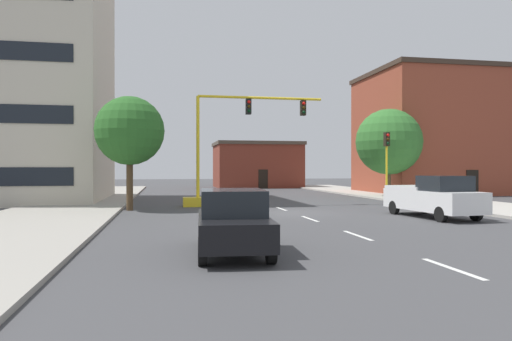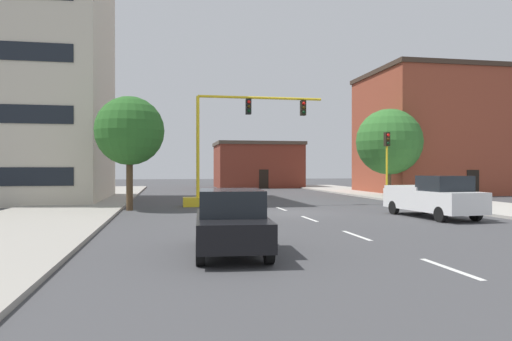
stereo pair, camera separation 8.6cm
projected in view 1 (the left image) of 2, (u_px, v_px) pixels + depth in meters
The scene contains 20 objects.
ground_plane at pixel (293, 213), 24.71m from camera, with size 160.00×160.00×0.00m, color #424244.
sidewalk_left at pixel (80, 204), 30.33m from camera, with size 6.00×56.00×0.14m, color #9E998E.
sidewalk_right at pixel (421, 199), 34.80m from camera, with size 6.00×56.00×0.14m, color #B2ADA3.
lane_stripe_seg_0 at pixel (452, 268), 10.95m from camera, with size 0.16×2.40×0.01m, color silver.
lane_stripe_seg_1 at pixel (357, 235), 16.36m from camera, with size 0.16×2.40×0.01m, color silver.
lane_stripe_seg_2 at pixel (310, 219), 21.76m from camera, with size 0.16×2.40×0.01m, color silver.
lane_stripe_seg_3 at pixel (281, 209), 27.16m from camera, with size 0.16×2.40×0.01m, color silver.
lane_stripe_seg_4 at pixel (262, 202), 32.56m from camera, with size 0.16×2.40×0.01m, color silver.
building_tall_left at pixel (16, 43), 33.31m from camera, with size 12.58×12.77×22.35m.
building_brick_center at pixel (257, 165), 58.28m from camera, with size 10.38×8.01×5.52m.
building_row_right at pixel (436, 133), 44.39m from camera, with size 12.87×10.93×11.27m.
traffic_signal_gantry at pixel (216, 170), 29.16m from camera, with size 8.76×1.20×6.83m.
traffic_light_pole_right at pixel (387, 151), 32.47m from camera, with size 0.32×0.47×4.80m.
tree_right_mid at pixel (389, 142), 37.50m from camera, with size 5.21×5.21×7.05m.
tree_left_near at pixel (130, 131), 26.07m from camera, with size 3.80×3.80×6.30m.
pickup_truck_white at pixel (433, 197), 22.32m from camera, with size 2.44×5.55×1.99m.
sedan_black_near_left at pixel (233, 221), 12.93m from camera, with size 2.16×4.62×1.74m.
traffic_cone_roadside_a at pixel (230, 210), 22.89m from camera, with size 0.36×0.36×0.59m.
traffic_cone_roadside_b at pixel (258, 208), 23.16m from camera, with size 0.36×0.36×0.76m.
traffic_cone_roadside_c at pixel (253, 219), 18.87m from camera, with size 0.36×0.36×0.63m.
Camera 1 is at (-6.51, -23.90, 2.32)m, focal length 33.24 mm.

